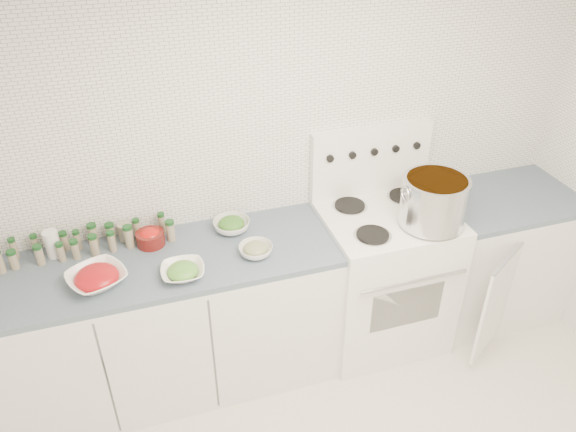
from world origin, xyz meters
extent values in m
cube|color=white|center=(0.00, 1.51, 1.25)|extent=(3.50, 0.02, 2.50)
cube|color=white|center=(-0.82, 1.19, 0.43)|extent=(1.85, 0.62, 0.86)
cube|color=#455968|center=(-0.82, 1.19, 0.88)|extent=(1.85, 0.62, 0.03)
cube|color=white|center=(0.48, 1.18, 0.46)|extent=(0.76, 0.65, 0.92)
cube|color=black|center=(0.48, 0.86, 0.50)|extent=(0.45, 0.01, 0.28)
cylinder|color=silver|center=(0.48, 0.82, 0.72)|extent=(0.65, 0.02, 0.02)
cube|color=white|center=(0.48, 1.18, 0.93)|extent=(0.76, 0.65, 0.01)
cube|color=white|center=(0.48, 1.47, 1.15)|extent=(0.76, 0.06, 0.43)
cylinder|color=silver|center=(0.30, 1.02, 0.94)|extent=(0.21, 0.21, 0.01)
cylinder|color=black|center=(0.30, 1.02, 0.94)|extent=(0.18, 0.18, 0.01)
cylinder|color=silver|center=(0.66, 1.02, 0.94)|extent=(0.21, 0.21, 0.01)
cylinder|color=black|center=(0.66, 1.02, 0.94)|extent=(0.18, 0.18, 0.01)
cylinder|color=silver|center=(0.30, 1.33, 0.94)|extent=(0.21, 0.21, 0.01)
cylinder|color=black|center=(0.30, 1.33, 0.94)|extent=(0.18, 0.18, 0.01)
cylinder|color=silver|center=(0.66, 1.33, 0.94)|extent=(0.21, 0.21, 0.01)
cylinder|color=black|center=(0.66, 1.33, 0.94)|extent=(0.18, 0.18, 0.01)
cylinder|color=black|center=(0.20, 1.44, 1.22)|extent=(0.04, 0.02, 0.04)
cylinder|color=black|center=(0.34, 1.44, 1.22)|extent=(0.04, 0.02, 0.04)
cylinder|color=black|center=(0.48, 1.44, 1.22)|extent=(0.04, 0.02, 0.04)
cylinder|color=black|center=(0.62, 1.44, 1.22)|extent=(0.04, 0.02, 0.04)
cylinder|color=black|center=(0.76, 1.44, 1.22)|extent=(0.04, 0.02, 0.04)
cube|color=white|center=(1.30, 1.19, 0.43)|extent=(0.89, 0.62, 0.86)
cube|color=#455968|center=(1.30, 1.19, 0.88)|extent=(0.89, 0.62, 0.03)
cube|color=white|center=(1.04, 0.78, 0.43)|extent=(0.35, 0.22, 0.70)
cylinder|color=silver|center=(0.66, 1.02, 1.09)|extent=(0.36, 0.36, 0.28)
cylinder|color=orange|center=(0.66, 1.02, 1.21)|extent=(0.33, 0.33, 0.03)
torus|color=silver|center=(0.47, 1.02, 1.17)|extent=(0.01, 0.09, 0.09)
torus|color=silver|center=(0.85, 1.02, 1.17)|extent=(0.01, 0.09, 0.09)
imported|color=white|center=(-1.16, 1.09, 0.93)|extent=(0.36, 0.36, 0.07)
ellipsoid|color=#A70E17|center=(-1.16, 1.09, 0.95)|extent=(0.20, 0.20, 0.09)
imported|color=white|center=(-0.74, 1.02, 0.93)|extent=(0.24, 0.24, 0.05)
ellipsoid|color=#3E842B|center=(-0.74, 1.02, 0.94)|extent=(0.16, 0.16, 0.07)
imported|color=white|center=(-0.42, 1.35, 0.93)|extent=(0.23, 0.23, 0.06)
ellipsoid|color=#255E1B|center=(-0.42, 1.35, 0.95)|extent=(0.15, 0.15, 0.07)
imported|color=white|center=(-0.35, 1.09, 0.93)|extent=(0.22, 0.22, 0.06)
ellipsoid|color=#2D441B|center=(-0.35, 1.09, 0.94)|extent=(0.13, 0.13, 0.06)
cylinder|color=#56110E|center=(-0.87, 1.35, 0.94)|extent=(0.15, 0.15, 0.08)
ellipsoid|color=red|center=(-0.87, 1.35, 0.97)|extent=(0.11, 0.11, 0.06)
cylinder|color=white|center=(-1.36, 1.40, 0.98)|extent=(0.09, 0.09, 0.15)
cylinder|color=#A7A08D|center=(-0.99, 1.44, 0.95)|extent=(0.10, 0.10, 0.10)
cylinder|color=gray|center=(-1.56, 1.45, 0.95)|extent=(0.04, 0.04, 0.11)
cylinder|color=#124118|center=(-1.56, 1.45, 1.01)|extent=(0.04, 0.04, 0.02)
cylinder|color=gray|center=(-1.45, 1.45, 0.95)|extent=(0.04, 0.04, 0.10)
cylinder|color=#124118|center=(-1.45, 1.45, 1.01)|extent=(0.04, 0.04, 0.02)
cylinder|color=gray|center=(-1.31, 1.44, 0.95)|extent=(0.04, 0.04, 0.09)
cylinder|color=#124118|center=(-1.31, 1.44, 1.00)|extent=(0.04, 0.04, 0.02)
cylinder|color=gray|center=(-1.24, 1.43, 0.95)|extent=(0.04, 0.04, 0.10)
cylinder|color=#124118|center=(-1.24, 1.43, 1.01)|extent=(0.04, 0.04, 0.02)
cylinder|color=gray|center=(-1.16, 1.44, 0.96)|extent=(0.05, 0.05, 0.11)
cylinder|color=#124118|center=(-1.16, 1.44, 1.02)|extent=(0.05, 0.05, 0.02)
cylinder|color=gray|center=(-1.07, 1.44, 0.95)|extent=(0.05, 0.05, 0.10)
cylinder|color=#124118|center=(-1.07, 1.44, 1.01)|extent=(0.05, 0.05, 0.02)
cylinder|color=gray|center=(-0.93, 1.45, 0.95)|extent=(0.04, 0.04, 0.10)
cylinder|color=#124118|center=(-0.93, 1.45, 1.01)|extent=(0.04, 0.04, 0.02)
cylinder|color=gray|center=(-0.79, 1.45, 0.95)|extent=(0.04, 0.04, 0.11)
cylinder|color=#124118|center=(-0.79, 1.45, 1.02)|extent=(0.04, 0.04, 0.02)
cylinder|color=gray|center=(-1.56, 1.35, 0.95)|extent=(0.04, 0.04, 0.09)
cylinder|color=#124118|center=(-1.56, 1.35, 1.00)|extent=(0.05, 0.05, 0.02)
cylinder|color=gray|center=(-1.43, 1.35, 0.95)|extent=(0.04, 0.04, 0.10)
cylinder|color=#124118|center=(-1.43, 1.35, 1.01)|extent=(0.05, 0.05, 0.02)
cylinder|color=gray|center=(-1.33, 1.35, 0.95)|extent=(0.04, 0.04, 0.09)
cylinder|color=#124118|center=(-1.33, 1.35, 1.00)|extent=(0.04, 0.04, 0.02)
cylinder|color=gray|center=(-1.25, 1.34, 0.95)|extent=(0.04, 0.04, 0.10)
cylinder|color=#124118|center=(-1.25, 1.34, 1.01)|extent=(0.04, 0.04, 0.02)
cylinder|color=gray|center=(-1.16, 1.34, 0.96)|extent=(0.04, 0.04, 0.11)
cylinder|color=#124118|center=(-1.16, 1.34, 1.02)|extent=(0.05, 0.05, 0.02)
cylinder|color=gray|center=(-1.07, 1.35, 0.95)|extent=(0.04, 0.04, 0.11)
cylinder|color=#124118|center=(-1.07, 1.35, 1.02)|extent=(0.04, 0.04, 0.02)
cylinder|color=gray|center=(-0.98, 1.36, 0.96)|extent=(0.05, 0.05, 0.12)
cylinder|color=#124118|center=(-0.98, 1.36, 1.03)|extent=(0.05, 0.05, 0.02)
cylinder|color=gray|center=(-0.76, 1.36, 0.95)|extent=(0.05, 0.05, 0.11)
cylinder|color=#124118|center=(-0.76, 1.36, 1.02)|extent=(0.05, 0.05, 0.02)
camera|label=1|loc=(-0.91, -1.25, 2.71)|focal=35.00mm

